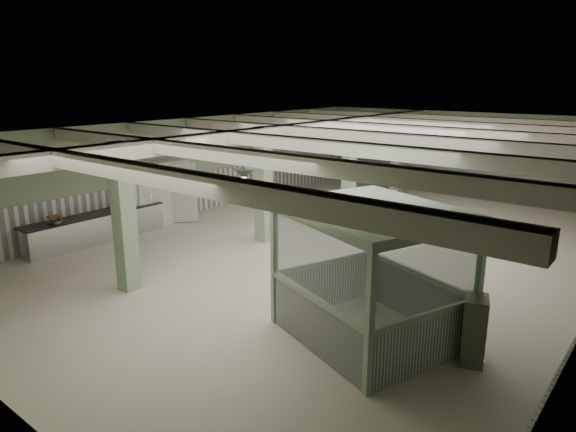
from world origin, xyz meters
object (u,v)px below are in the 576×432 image
Objects in this scene: walkin_cooler at (158,194)px; filing_cabinet at (474,330)px; prep_counter at (96,228)px; guard_booth at (371,252)px.

walkin_cooler is 1.91× the size of filing_cabinet.
walkin_cooler is at bearing 91.92° from prep_counter.
guard_booth is at bearing -14.54° from walkin_cooler.
filing_cabinet is (1.96, 0.36, -1.16)m from guard_booth.
prep_counter is 9.93m from guard_booth.
prep_counter is 1.14× the size of guard_booth.
walkin_cooler is (-0.08, 2.50, 0.65)m from prep_counter.
prep_counter is 1.91× the size of walkin_cooler.
filing_cabinet is (11.79, 0.28, 0.17)m from prep_counter.
walkin_cooler is 12.09m from filing_cabinet.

